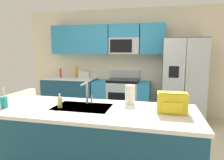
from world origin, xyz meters
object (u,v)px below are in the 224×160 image
at_px(pepper_mill, 61,73).
at_px(bottle_orange, 76,72).
at_px(paper_towel_roll, 130,95).
at_px(refrigerator, 183,80).
at_px(toaster, 85,75).
at_px(soap_dispenser, 60,102).
at_px(sink_faucet, 87,91).
at_px(backpack, 172,102).
at_px(range_oven, 122,98).
at_px(drink_cup_teal, 4,102).

distance_m(pepper_mill, bottle_orange, 0.42).
bearing_deg(paper_towel_roll, pepper_mill, 133.81).
height_order(refrigerator, toaster, refrigerator).
xyz_separation_m(soap_dispenser, paper_towel_roll, (0.79, 0.37, 0.05)).
relative_size(toaster, pepper_mill, 1.24).
distance_m(pepper_mill, soap_dispenser, 2.91).
distance_m(refrigerator, sink_faucet, 2.68).
bearing_deg(sink_faucet, refrigerator, 58.25).
relative_size(pepper_mill, backpack, 0.71).
relative_size(range_oven, backpack, 4.25).
distance_m(sink_faucet, soap_dispenser, 0.36).
bearing_deg(paper_towel_roll, drink_cup_teal, -159.66).
distance_m(refrigerator, pepper_mill, 3.00).
distance_m(range_oven, pepper_mill, 1.70).
relative_size(sink_faucet, drink_cup_teal, 1.12).
bearing_deg(bottle_orange, paper_towel_roll, -53.02).
relative_size(bottle_orange, sink_faucet, 1.04).
distance_m(bottle_orange, paper_towel_roll, 2.83).
relative_size(pepper_mill, bottle_orange, 0.77).
distance_m(drink_cup_teal, paper_towel_roll, 1.53).
bearing_deg(drink_cup_teal, paper_towel_roll, 20.34).
bearing_deg(backpack, soap_dispenser, -175.21).
bearing_deg(paper_towel_roll, backpack, -27.82).
bearing_deg(toaster, bottle_orange, 158.90).
bearing_deg(sink_faucet, bottle_orange, 115.99).
height_order(pepper_mill, sink_faucet, sink_faucet).
bearing_deg(soap_dispenser, pepper_mill, 117.25).
distance_m(drink_cup_teal, backpack, 1.96).
bearing_deg(backpack, range_oven, 112.36).
xyz_separation_m(range_oven, toaster, (-0.93, -0.05, 0.55)).
xyz_separation_m(sink_faucet, drink_cup_teal, (-0.90, -0.40, -0.10)).
bearing_deg(soap_dispenser, refrigerator, 56.54).
distance_m(bottle_orange, soap_dispenser, 2.79).
bearing_deg(paper_towel_roll, bottle_orange, 126.98).
bearing_deg(range_oven, paper_towel_roll, -76.88).
distance_m(toaster, soap_dispenser, 2.62).
bearing_deg(toaster, refrigerator, -0.48).
xyz_separation_m(pepper_mill, bottle_orange, (0.42, 0.05, 0.03)).
distance_m(bottle_orange, sink_faucet, 2.67).
bearing_deg(toaster, paper_towel_roll, -56.29).
bearing_deg(sink_faucet, toaster, 111.55).
distance_m(bottle_orange, backpack, 3.36).
xyz_separation_m(refrigerator, soap_dispenser, (-1.66, -2.52, 0.04)).
relative_size(range_oven, refrigerator, 0.74).
bearing_deg(refrigerator, backpack, -98.73).
height_order(toaster, pepper_mill, pepper_mill).
xyz_separation_m(pepper_mill, backpack, (2.62, -2.48, 0.00)).
relative_size(bottle_orange, backpack, 0.92).
bearing_deg(bottle_orange, drink_cup_teal, -84.49).
xyz_separation_m(toaster, sink_faucet, (0.91, -2.30, 0.08)).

